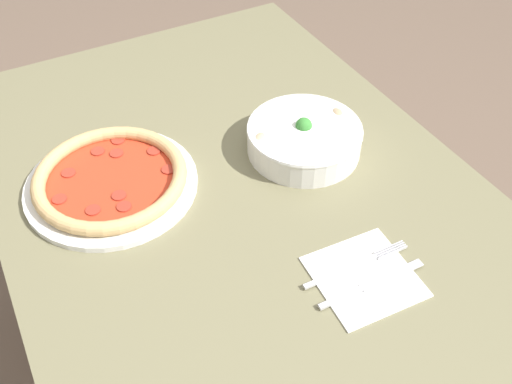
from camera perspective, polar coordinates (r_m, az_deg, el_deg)
name	(u,v)px	position (r m, az deg, el deg)	size (l,w,h in m)	color
dining_table	(249,238)	(1.10, -0.72, -4.61)	(1.30, 0.84, 0.73)	#706B4C
pizza	(111,180)	(1.08, -14.33, 1.19)	(0.32, 0.32, 0.04)	white
bowl	(304,137)	(1.11, 4.84, 5.51)	(0.22, 0.22, 0.07)	white
napkin	(364,277)	(0.93, 10.77, -8.31)	(0.16, 0.16, 0.00)	white
fork	(355,265)	(0.94, 9.87, -7.24)	(0.02, 0.19, 0.00)	silver
knife	(367,286)	(0.92, 11.08, -9.21)	(0.02, 0.19, 0.01)	silver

